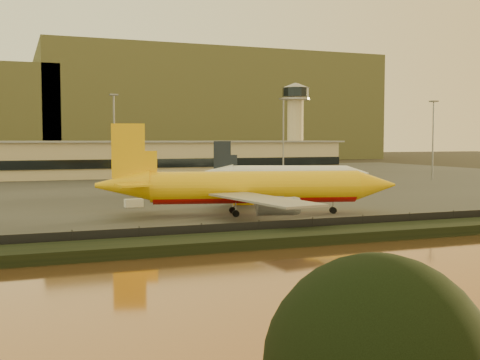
% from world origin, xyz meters
% --- Properties ---
extents(ground, '(900.00, 900.00, 0.00)m').
position_xyz_m(ground, '(0.00, 0.00, 0.00)').
color(ground, black).
rests_on(ground, ground).
extents(embankment, '(320.00, 7.00, 1.40)m').
position_xyz_m(embankment, '(0.00, -17.00, 0.70)').
color(embankment, black).
rests_on(embankment, ground).
extents(tarmac, '(320.00, 220.00, 0.20)m').
position_xyz_m(tarmac, '(0.00, 95.00, 0.10)').
color(tarmac, '#2D2D2D').
rests_on(tarmac, ground).
extents(perimeter_fence, '(300.00, 0.05, 2.20)m').
position_xyz_m(perimeter_fence, '(0.00, -13.00, 1.30)').
color(perimeter_fence, black).
rests_on(perimeter_fence, tarmac).
extents(terminal_building, '(202.00, 25.00, 12.60)m').
position_xyz_m(terminal_building, '(-14.52, 125.55, 6.25)').
color(terminal_building, '#C8AD8B').
rests_on(terminal_building, tarmac).
extents(control_tower, '(11.20, 11.20, 35.50)m').
position_xyz_m(control_tower, '(70.00, 131.00, 21.66)').
color(control_tower, '#C8AD8B').
rests_on(control_tower, tarmac).
extents(apron_light_masts, '(152.20, 12.20, 25.40)m').
position_xyz_m(apron_light_masts, '(15.00, 75.00, 15.70)').
color(apron_light_masts, slate).
rests_on(apron_light_masts, tarmac).
extents(distant_hills, '(470.00, 160.00, 70.00)m').
position_xyz_m(distant_hills, '(-20.74, 340.00, 31.39)').
color(distant_hills, brown).
rests_on(distant_hills, ground).
extents(dhl_cargo_jet, '(52.27, 50.25, 15.74)m').
position_xyz_m(dhl_cargo_jet, '(2.08, 10.27, 4.90)').
color(dhl_cargo_jet, '#F4B40C').
rests_on(dhl_cargo_jet, tarmac).
extents(white_narrowbody_jet, '(42.19, 39.82, 12.64)m').
position_xyz_m(white_narrowbody_jet, '(32.51, 59.71, 3.97)').
color(white_narrowbody_jet, white).
rests_on(white_narrowbody_jet, tarmac).
extents(gse_vehicle_yellow, '(4.36, 2.45, 1.86)m').
position_xyz_m(gse_vehicle_yellow, '(6.67, 25.84, 1.13)').
color(gse_vehicle_yellow, '#F4B40C').
rests_on(gse_vehicle_yellow, tarmac).
extents(gse_vehicle_white, '(3.62, 1.89, 1.57)m').
position_xyz_m(gse_vehicle_white, '(-14.49, 29.63, 0.98)').
color(gse_vehicle_white, white).
rests_on(gse_vehicle_white, tarmac).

